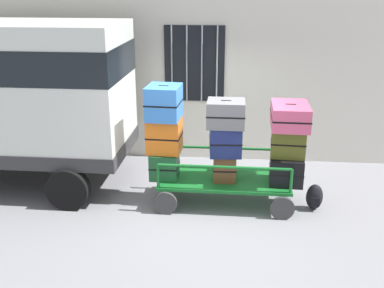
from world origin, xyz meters
name	(u,v)px	position (x,y,z in m)	size (l,w,h in m)	color
ground_plane	(206,204)	(0.00, 0.00, 0.00)	(40.00, 40.00, 0.00)	gray
building_wall	(215,38)	(0.00, 2.33, 2.50)	(12.00, 0.38, 5.00)	silver
van	(3,89)	(-3.61, 0.56, 1.78)	(4.34, 2.01, 2.92)	silver
luggage_cart	(224,183)	(0.30, 0.08, 0.36)	(2.24, 1.05, 0.44)	#146023
cart_railing	(225,160)	(0.30, 0.08, 0.77)	(2.12, 0.92, 0.41)	#146023
suitcase_left_bottom	(164,165)	(-0.70, 0.05, 0.65)	(0.47, 0.44, 0.44)	#194C28
suitcase_left_middle	(164,136)	(-0.70, 0.11, 1.16)	(0.57, 0.50, 0.57)	orange
suitcase_left_top	(164,102)	(-0.70, 0.12, 1.71)	(0.57, 0.63, 0.55)	#3372C6
suitcase_midleft_bottom	(225,167)	(0.30, 0.08, 0.66)	(0.39, 0.45, 0.44)	brown
suitcase_midleft_middle	(225,140)	(0.30, 0.10, 1.12)	(0.55, 0.57, 0.48)	navy
suitcase_midleft_top	(226,113)	(0.30, 0.07, 1.57)	(0.60, 0.53, 0.42)	slate
suitcase_center_bottom	(286,170)	(1.30, 0.05, 0.66)	(0.57, 0.57, 0.45)	black
suitcase_center_middle	(288,142)	(1.30, 0.05, 1.13)	(0.57, 0.37, 0.50)	#4C5119
suitcase_center_top	(290,116)	(1.30, 0.08, 1.56)	(0.60, 0.85, 0.37)	#CC4C72
backpack	(314,197)	(1.78, -0.01, 0.22)	(0.27, 0.22, 0.44)	black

